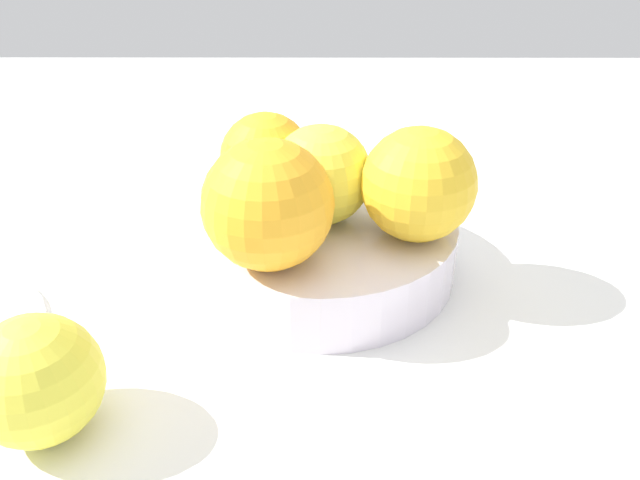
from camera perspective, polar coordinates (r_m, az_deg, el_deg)
The scene contains 7 objects.
ground_plane at distance 50.05cm, azimuth 0.00°, elevation -3.46°, with size 110.00×110.00×2.00cm, color white.
fruit_bowl at distance 48.43cm, azimuth 0.00°, elevation -0.54°, with size 19.00×19.00×4.20cm.
orange_in_bowl_0 at distance 45.36cm, azimuth 0.56°, elevation 5.26°, with size 6.85×6.85×6.85cm, color yellow.
orange_in_bowl_1 at distance 40.73cm, azimuth -4.53°, elevation 2.97°, with size 8.06×8.06×8.06cm, color #F9A823.
orange_in_bowl_2 at distance 48.79cm, azimuth -4.67°, elevation 6.88°, with size 6.56×6.56×6.56cm, color #F9A823.
orange_in_bowl_3 at distance 44.15cm, azimuth 8.18°, elevation 4.66°, with size 7.52×7.52×7.52cm, color yellow.
orange_loose_0 at distance 38.02cm, azimuth -22.85°, elevation -10.78°, with size 6.89×6.89×6.89cm, color yellow.
Camera 1 is at (41.36, 0.08, 27.18)cm, focal length 38.09 mm.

